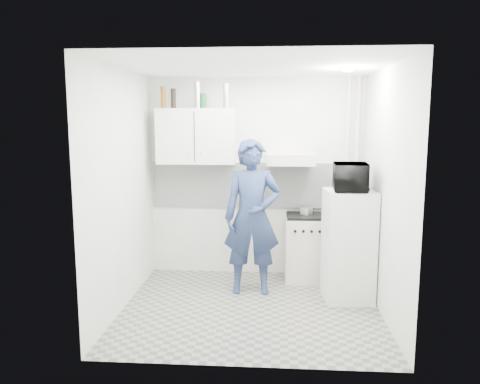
{
  "coord_description": "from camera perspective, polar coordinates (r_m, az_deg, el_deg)",
  "views": [
    {
      "loc": [
        0.23,
        -4.9,
        2.05
      ],
      "look_at": [
        -0.14,
        0.3,
        1.25
      ],
      "focal_mm": 35.0,
      "sensor_mm": 36.0,
      "label": 1
    }
  ],
  "objects": [
    {
      "name": "person",
      "position": [
        5.54,
        1.49,
        -3.06
      ],
      "size": [
        0.7,
        0.49,
        1.84
      ],
      "primitive_type": "imported",
      "rotation": [
        0.0,
        0.0,
        0.07
      ],
      "color": "navy",
      "rests_on": "floor"
    },
    {
      "name": "microwave",
      "position": [
        5.37,
        13.34,
        1.8
      ],
      "size": [
        0.57,
        0.41,
        0.3
      ],
      "primitive_type": "imported",
      "rotation": [
        0.0,
        0.0,
        1.5
      ],
      "color": "black",
      "rests_on": "fridge"
    },
    {
      "name": "bottle_b",
      "position": [
        6.12,
        -8.13,
        11.21
      ],
      "size": [
        0.07,
        0.07,
        0.25
      ],
      "primitive_type": "cylinder",
      "color": "black",
      "rests_on": "upper_cabinet"
    },
    {
      "name": "stove",
      "position": [
        6.14,
        7.99,
        -6.83
      ],
      "size": [
        0.52,
        0.52,
        0.83
      ],
      "primitive_type": "cube",
      "color": "beige",
      "rests_on": "floor"
    },
    {
      "name": "ceiling_spot_fixture",
      "position": [
        5.19,
        12.96,
        14.26
      ],
      "size": [
        0.1,
        0.1,
        0.02
      ],
      "primitive_type": "cylinder",
      "color": "white",
      "rests_on": "ceiling"
    },
    {
      "name": "wall_right",
      "position": [
        5.1,
        17.27,
        -0.14
      ],
      "size": [
        0.0,
        2.6,
        2.6
      ],
      "primitive_type": "plane",
      "rotation": [
        1.57,
        0.0,
        -1.57
      ],
      "color": "silver",
      "rests_on": "floor"
    },
    {
      "name": "canister_a",
      "position": [
        6.05,
        -4.46,
        11.01
      ],
      "size": [
        0.08,
        0.08,
        0.19
      ],
      "primitive_type": "cylinder",
      "color": "#144C1E",
      "rests_on": "upper_cabinet"
    },
    {
      "name": "upper_cabinet",
      "position": [
        6.06,
        -5.3,
        6.79
      ],
      "size": [
        1.0,
        0.35,
        0.7
      ],
      "primitive_type": "cube",
      "color": "silver",
      "rests_on": "wall_back"
    },
    {
      "name": "wall_left",
      "position": [
        5.22,
        -14.19,
        0.19
      ],
      "size": [
        0.0,
        2.6,
        2.6
      ],
      "primitive_type": "plane",
      "rotation": [
        1.57,
        0.0,
        1.57
      ],
      "color": "silver",
      "rests_on": "floor"
    },
    {
      "name": "backsplash",
      "position": [
        6.2,
        1.88,
        0.83
      ],
      "size": [
        2.74,
        0.03,
        0.6
      ],
      "primitive_type": "cube",
      "color": "white",
      "rests_on": "wall_back"
    },
    {
      "name": "wall_back",
      "position": [
        6.2,
        1.89,
        1.76
      ],
      "size": [
        2.8,
        0.0,
        2.8
      ],
      "primitive_type": "plane",
      "rotation": [
        1.57,
        0.0,
        0.0
      ],
      "color": "silver",
      "rests_on": "floor"
    },
    {
      "name": "floor",
      "position": [
        5.32,
        1.29,
        -13.95
      ],
      "size": [
        2.8,
        2.8,
        0.0
      ],
      "primitive_type": "plane",
      "color": "gray",
      "rests_on": "ground"
    },
    {
      "name": "bottle_d",
      "position": [
        6.06,
        -5.21,
        11.71
      ],
      "size": [
        0.08,
        0.08,
        0.34
      ],
      "primitive_type": "cylinder",
      "color": "silver",
      "rests_on": "upper_cabinet"
    },
    {
      "name": "fridge",
      "position": [
        5.52,
        13.06,
        -6.35
      ],
      "size": [
        0.57,
        0.57,
        1.27
      ],
      "primitive_type": "cube",
      "rotation": [
        0.0,
        0.0,
        0.09
      ],
      "color": "silver",
      "rests_on": "floor"
    },
    {
      "name": "pipe_b",
      "position": [
        6.19,
        12.84,
        1.54
      ],
      "size": [
        0.04,
        0.04,
        2.6
      ],
      "primitive_type": "cylinder",
      "color": "beige",
      "rests_on": "floor"
    },
    {
      "name": "bottle_e",
      "position": [
        6.02,
        -1.69,
        11.61
      ],
      "size": [
        0.08,
        0.08,
        0.31
      ],
      "primitive_type": "cylinder",
      "color": "silver",
      "rests_on": "upper_cabinet"
    },
    {
      "name": "pipe_a",
      "position": [
        6.21,
        13.94,
        1.52
      ],
      "size": [
        0.05,
        0.05,
        2.6
      ],
      "primitive_type": "cylinder",
      "color": "beige",
      "rests_on": "floor"
    },
    {
      "name": "ceiling",
      "position": [
        4.94,
        1.4,
        15.11
      ],
      "size": [
        2.8,
        2.8,
        0.0
      ],
      "primitive_type": "plane",
      "color": "white",
      "rests_on": "wall_back"
    },
    {
      "name": "saucepan",
      "position": [
        6.05,
        8.09,
        -2.3
      ],
      "size": [
        0.16,
        0.16,
        0.09
      ],
      "primitive_type": "cylinder",
      "color": "silver",
      "rests_on": "stove_top"
    },
    {
      "name": "range_hood",
      "position": [
        5.93,
        6.17,
        4.02
      ],
      "size": [
        0.6,
        0.5,
        0.14
      ],
      "primitive_type": "cube",
      "color": "beige",
      "rests_on": "wall_back"
    },
    {
      "name": "stove_top",
      "position": [
        6.04,
        8.07,
        -2.9
      ],
      "size": [
        0.5,
        0.5,
        0.03
      ],
      "primitive_type": "cube",
      "color": "black",
      "rests_on": "stove"
    },
    {
      "name": "bottle_a",
      "position": [
        6.15,
        -9.34,
        11.31
      ],
      "size": [
        0.07,
        0.07,
        0.28
      ],
      "primitive_type": "cylinder",
      "color": "brown",
      "rests_on": "upper_cabinet"
    }
  ]
}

